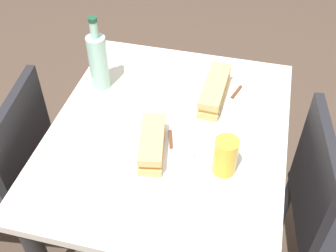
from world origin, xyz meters
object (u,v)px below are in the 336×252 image
object	(u,v)px
chair_far	(331,213)
plate_far	(214,100)
beer_glass	(225,156)
dining_table	(168,158)
water_bottle	(98,61)
knife_far	(232,98)
knife_near	(171,149)
baguette_sandwich_far	(214,90)
chair_near	(9,174)
baguette_sandwich_near	(152,144)
plate_near	(152,153)

from	to	relation	value
chair_far	plate_far	world-z (taller)	chair_far
beer_glass	dining_table	bearing A→B (deg)	-121.32
dining_table	chair_far	bearing A→B (deg)	88.81
water_bottle	beer_glass	size ratio (longest dim) A/B	2.28
knife_far	water_bottle	bearing A→B (deg)	-87.64
knife_near	baguette_sandwich_far	world-z (taller)	baguette_sandwich_far
knife_far	beer_glass	distance (m)	0.32
dining_table	knife_far	distance (m)	0.30
chair_near	water_bottle	distance (m)	0.54
chair_near	knife_near	bearing A→B (deg)	92.77
baguette_sandwich_near	plate_near	bearing A→B (deg)	-90.00
plate_near	knife_near	bearing A→B (deg)	112.38
baguette_sandwich_far	chair_near	bearing A→B (deg)	-66.57
plate_near	plate_far	xyz separation A→B (m)	(-0.30, 0.14, 0.00)
knife_near	dining_table	bearing A→B (deg)	-160.64
chair_near	baguette_sandwich_far	distance (m)	0.82
dining_table	plate_far	world-z (taller)	plate_far
dining_table	chair_far	world-z (taller)	chair_far
knife_far	beer_glass	xyz separation A→B (m)	(0.31, 0.02, 0.04)
plate_near	plate_far	bearing A→B (deg)	154.42
baguette_sandwich_near	water_bottle	xyz separation A→B (m)	(-0.28, -0.27, 0.06)
knife_near	water_bottle	distance (m)	0.43
knife_far	plate_near	bearing A→B (deg)	-33.69
knife_near	beer_glass	xyz separation A→B (m)	(0.03, 0.17, 0.04)
knife_near	water_bottle	bearing A→B (deg)	-128.88
water_bottle	chair_far	bearing A→B (deg)	78.23
baguette_sandwich_near	plate_far	xyz separation A→B (m)	(-0.30, 0.14, -0.04)
plate_far	beer_glass	world-z (taller)	beer_glass
chair_near	baguette_sandwich_far	world-z (taller)	chair_near
chair_far	baguette_sandwich_near	size ratio (longest dim) A/B	4.10
chair_far	plate_far	distance (m)	0.56
chair_far	knife_far	size ratio (longest dim) A/B	4.92
baguette_sandwich_near	knife_near	world-z (taller)	baguette_sandwich_near
plate_near	water_bottle	xyz separation A→B (m)	(-0.28, -0.27, 0.10)
knife_near	plate_far	world-z (taller)	knife_near
water_bottle	beer_glass	bearing A→B (deg)	59.42
dining_table	knife_far	size ratio (longest dim) A/B	5.25
plate_far	dining_table	bearing A→B (deg)	-33.71
plate_far	water_bottle	world-z (taller)	water_bottle
baguette_sandwich_far	baguette_sandwich_near	bearing A→B (deg)	-25.58
plate_near	baguette_sandwich_far	distance (m)	0.33
knife_far	dining_table	bearing A→B (deg)	-43.85
knife_near	beer_glass	bearing A→B (deg)	80.13
knife_near	plate_far	xyz separation A→B (m)	(-0.27, 0.09, -0.01)
baguette_sandwich_near	plate_far	distance (m)	0.33
knife_near	knife_far	xyz separation A→B (m)	(-0.28, 0.15, 0.00)
dining_table	plate_near	world-z (taller)	plate_near
chair_far	knife_near	xyz separation A→B (m)	(0.08, -0.55, 0.27)
baguette_sandwich_near	knife_near	distance (m)	0.07
plate_near	baguette_sandwich_near	xyz separation A→B (m)	(0.00, 0.00, 0.04)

